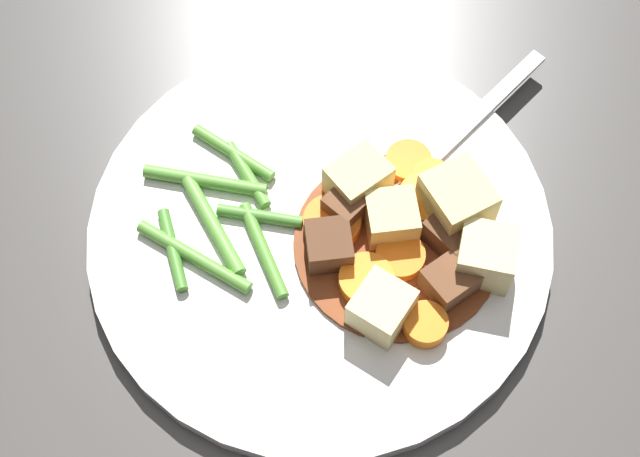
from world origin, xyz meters
The scene contains 28 objects.
ground_plane centered at (0.00, 0.00, 0.00)m, with size 3.00×3.00×0.00m, color #423F3D.
dinner_plate centered at (0.00, 0.00, 0.01)m, with size 0.29×0.29×0.01m, color white.
stew_sauce centered at (0.05, -0.01, 0.01)m, with size 0.13×0.13×0.00m, color brown.
carrot_slice_0 centered at (0.06, 0.05, 0.02)m, with size 0.03×0.03×0.01m, color orange.
carrot_slice_1 centered at (0.06, -0.07, 0.02)m, with size 0.03×0.03×0.01m, color orange.
carrot_slice_2 centered at (0.01, 0.00, 0.02)m, with size 0.04×0.04×0.01m, color orange.
carrot_slice_3 centered at (0.06, 0.02, 0.02)m, with size 0.03×0.03×0.01m, color orange.
carrot_slice_4 centered at (0.03, -0.04, 0.02)m, with size 0.03×0.03×0.01m, color orange.
carrot_slice_5 centered at (0.07, 0.03, 0.02)m, with size 0.02×0.02×0.01m, color orange.
carrot_slice_6 centered at (0.05, -0.02, 0.02)m, with size 0.03×0.03×0.01m, color orange.
potato_chunk_0 centered at (0.04, -0.06, 0.03)m, with size 0.03×0.03×0.03m, color #EAD68C.
potato_chunk_1 centered at (0.02, 0.02, 0.03)m, with size 0.03×0.03×0.03m, color #E5CC7A.
potato_chunk_2 centered at (0.10, -0.03, 0.03)m, with size 0.03×0.03×0.03m, color #EAD68C.
potato_chunk_3 centered at (0.08, 0.01, 0.03)m, with size 0.03×0.04×0.04m, color #E5CC7A.
potato_chunk_4 centered at (0.04, 0.00, 0.03)m, with size 0.03×0.03×0.03m, color #E5CC7A.
meat_chunk_0 centered at (0.02, 0.01, 0.03)m, with size 0.02×0.03×0.02m, color brown.
meat_chunk_1 centered at (0.08, -0.04, 0.02)m, with size 0.03×0.04×0.02m, color brown.
meat_chunk_2 centered at (0.01, -0.02, 0.03)m, with size 0.03×0.03×0.02m, color #56331E.
meat_chunk_3 centered at (0.08, -0.01, 0.02)m, with size 0.03×0.02×0.02m, color #56331E.
green_bean_0 centered at (-0.03, -0.02, 0.02)m, with size 0.01×0.01×0.07m, color #599E38.
green_bean_1 centered at (-0.08, -0.02, 0.02)m, with size 0.01×0.01×0.08m, color #599E38.
green_bean_2 centered at (-0.07, 0.00, 0.02)m, with size 0.01×0.01×0.07m, color #66AD42.
green_bean_3 centered at (-0.04, 0.01, 0.02)m, with size 0.01×0.01×0.05m, color #4C8E33.
green_bean_4 centered at (-0.07, 0.03, 0.02)m, with size 0.01×0.01×0.08m, color #599E38.
green_bean_5 centered at (-0.09, -0.02, 0.02)m, with size 0.01×0.01×0.05m, color #4C8E33.
green_bean_6 centered at (-0.06, 0.05, 0.02)m, with size 0.01×0.01×0.06m, color #599E38.
green_bean_7 centered at (-0.05, 0.04, 0.02)m, with size 0.01×0.01×0.05m, color #599E38.
fork centered at (0.08, 0.06, 0.02)m, with size 0.13×0.14×0.00m.
Camera 1 is at (0.00, -0.26, 0.53)m, focal length 52.81 mm.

